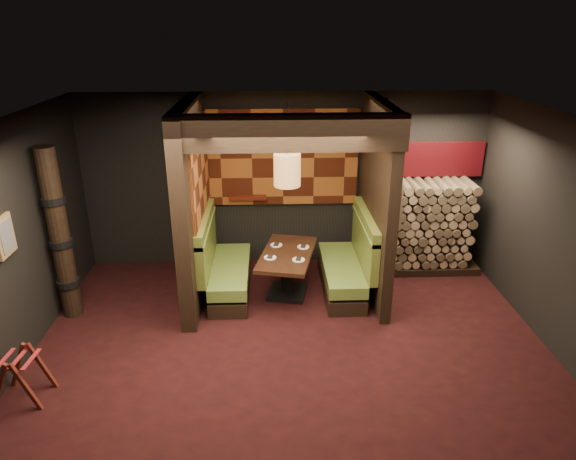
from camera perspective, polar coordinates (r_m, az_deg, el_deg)
The scene contains 23 objects.
floor at distance 6.56m, azimuth 0.45°, elevation -13.82°, with size 6.50×5.50×0.02m, color black.
ceiling at distance 5.39m, azimuth 0.55°, elevation 11.64°, with size 6.50×5.50×0.02m, color black.
wall_back at distance 8.42m, azimuth -0.39°, elevation 5.52°, with size 6.50×0.02×2.85m, color black.
wall_front at distance 3.52m, azimuth 2.76°, elevation -21.45°, with size 6.50×0.02×2.85m, color black.
wall_left at distance 6.55m, azimuth -29.33°, elevation -2.52°, with size 0.02×5.50×2.85m, color black.
wall_right at distance 6.80m, azimuth 29.10°, elevation -1.61°, with size 0.02×5.50×2.85m, color black.
partition_left at distance 7.44m, azimuth -10.57°, elevation 2.83°, with size 0.20×2.20×2.85m, color black.
partition_right at distance 7.57m, azimuth 9.78°, elevation 3.22°, with size 0.15×2.10×2.85m, color black.
header_beam at distance 6.12m, azimuth -0.02°, elevation 10.74°, with size 2.85×0.18×0.44m, color black.
tapa_back_panel at distance 8.26m, azimuth -0.56°, elevation 8.04°, with size 2.40×0.06×1.55m, color brown.
tapa_side_panel at distance 7.46m, azimuth -9.70°, elevation 6.38°, with size 0.04×1.85×1.45m, color brown.
lacquer_shelf at distance 8.39m, azimuth -4.47°, elevation 3.64°, with size 0.60×0.12×0.07m, color #50160C.
booth_bench_left at distance 7.79m, azimuth -7.21°, elevation -4.23°, with size 0.68×1.60×1.14m.
booth_bench_right at distance 7.85m, azimuth 6.73°, elevation -4.00°, with size 0.68×1.60×1.14m.
dining_table at distance 7.63m, azimuth -0.10°, elevation -4.11°, with size 0.98×1.44×0.69m.
place_settings at distance 7.53m, azimuth -0.10°, elevation -2.44°, with size 0.68×0.71×0.03m.
pendant_lamp at distance 7.05m, azimuth -0.09°, elevation 6.72°, with size 0.37×0.37×1.11m.
framed_picture at distance 6.55m, azimuth -28.94°, elevation -0.60°, with size 0.05×0.36×0.46m.
luggage_rack at distance 6.45m, azimuth -27.50°, elevation -14.00°, with size 0.60×0.44×0.62m.
totem_column at distance 7.47m, azimuth -24.01°, elevation -0.67°, with size 0.31×0.31×2.40m.
firewood_stack at distance 8.63m, azimuth 15.06°, elevation 0.42°, with size 1.73×0.70×1.50m.
mosaic_header at distance 8.62m, azimuth 15.12°, elevation 7.60°, with size 1.83×0.10×0.56m, color maroon.
bay_front_post at distance 7.82m, azimuth 10.06°, elevation 3.85°, with size 0.08×0.08×2.85m, color black.
Camera 1 is at (-0.26, -5.29, 3.86)m, focal length 32.00 mm.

